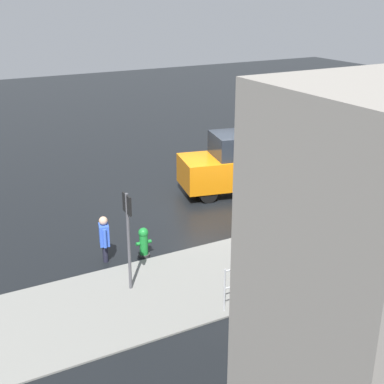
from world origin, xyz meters
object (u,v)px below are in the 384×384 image
Objects in this scene: moving_hatchback at (240,163)px; sign_post at (128,228)px; pedestrian at (104,236)px; fire_hydrant at (144,242)px.

sign_post is at bearing 36.19° from moving_hatchback.
sign_post is at bearing 90.53° from pedestrian.
moving_hatchback is 7.25m from sign_post.
fire_hydrant is at bearing 164.85° from pedestrian.
pedestrian is 1.89m from sign_post.
moving_hatchback is 6.41m from pedestrian.
moving_hatchback is at bearing -143.81° from sign_post.
moving_hatchback is 5.70m from fire_hydrant.
fire_hydrant is 0.66× the size of pedestrian.
sign_post is (5.83, 4.27, 0.55)m from moving_hatchback.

